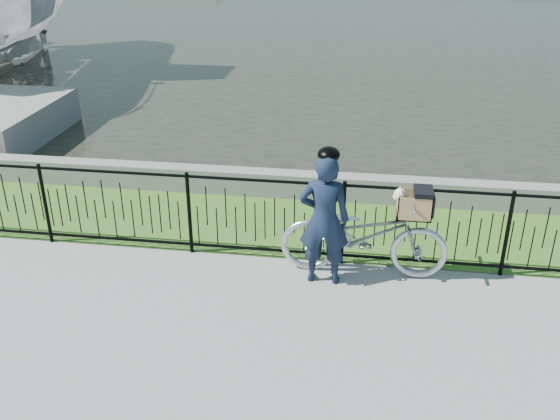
# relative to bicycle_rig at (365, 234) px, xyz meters

# --- Properties ---
(ground) EXTENTS (120.00, 120.00, 0.00)m
(ground) POSITION_rel_bicycle_rig_xyz_m (-1.28, -1.40, -0.55)
(ground) COLOR gray
(ground) RESTS_ON ground
(grass_strip) EXTENTS (60.00, 2.00, 0.01)m
(grass_strip) POSITION_rel_bicycle_rig_xyz_m (-1.28, 1.20, -0.55)
(grass_strip) COLOR #3A641F
(grass_strip) RESTS_ON ground
(quay_wall) EXTENTS (60.00, 0.30, 0.40)m
(quay_wall) POSITION_rel_bicycle_rig_xyz_m (-1.28, 2.20, -0.35)
(quay_wall) COLOR slate
(quay_wall) RESTS_ON ground
(fence) EXTENTS (14.00, 0.06, 1.15)m
(fence) POSITION_rel_bicycle_rig_xyz_m (-1.28, 0.20, 0.03)
(fence) COLOR black
(fence) RESTS_ON ground
(bicycle_rig) EXTENTS (2.06, 0.72, 1.21)m
(bicycle_rig) POSITION_rel_bicycle_rig_xyz_m (0.00, 0.00, 0.00)
(bicycle_rig) COLOR #B4B9C1
(bicycle_rig) RESTS_ON ground
(cyclist) EXTENTS (0.61, 0.40, 1.73)m
(cyclist) POSITION_rel_bicycle_rig_xyz_m (-0.49, -0.24, 0.31)
(cyclist) COLOR black
(cyclist) RESTS_ON ground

